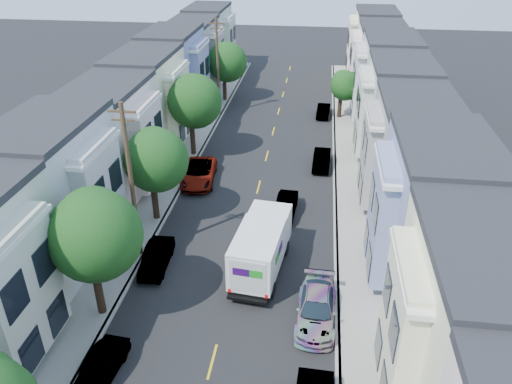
{
  "coord_description": "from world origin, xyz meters",
  "views": [
    {
      "loc": [
        4.32,
        -22.77,
        18.88
      ],
      "look_at": [
        0.42,
        7.23,
        2.2
      ],
      "focal_mm": 35.0,
      "sensor_mm": 36.0,
      "label": 1
    }
  ],
  "objects_px": {
    "tree_e": "(226,62)",
    "parked_left_d": "(199,173)",
    "parked_left_c": "(157,258)",
    "tree_far_r": "(344,86)",
    "parked_right_c": "(322,160)",
    "lead_sedan": "(286,206)",
    "parked_left_b": "(101,368)",
    "parked_right_d": "(323,111)",
    "fedex_truck": "(261,246)",
    "utility_pole_far": "(218,68)",
    "tree_b": "(94,236)",
    "parked_right_b": "(316,309)",
    "utility_pole_near": "(132,184)",
    "tree_d": "(194,102)",
    "tree_c": "(155,160)"
  },
  "relations": [
    {
      "from": "tree_c",
      "to": "tree_far_r",
      "type": "distance_m",
      "value": 25.98
    },
    {
      "from": "utility_pole_near",
      "to": "parked_left_c",
      "type": "xyz_separation_m",
      "value": [
        1.4,
        -1.05,
        -4.49
      ]
    },
    {
      "from": "tree_b",
      "to": "utility_pole_far",
      "type": "bearing_deg",
      "value": 90.0
    },
    {
      "from": "tree_d",
      "to": "parked_right_b",
      "type": "distance_m",
      "value": 23.17
    },
    {
      "from": "tree_d",
      "to": "parked_left_b",
      "type": "xyz_separation_m",
      "value": [
        1.4,
        -24.98,
        -4.43
      ]
    },
    {
      "from": "parked_left_c",
      "to": "parked_right_b",
      "type": "relative_size",
      "value": 0.81
    },
    {
      "from": "tree_c",
      "to": "parked_left_c",
      "type": "height_order",
      "value": "tree_c"
    },
    {
      "from": "tree_c",
      "to": "parked_right_d",
      "type": "height_order",
      "value": "tree_c"
    },
    {
      "from": "tree_far_r",
      "to": "parked_right_c",
      "type": "xyz_separation_m",
      "value": [
        -2.0,
        -12.29,
        -2.86
      ]
    },
    {
      "from": "fedex_truck",
      "to": "lead_sedan",
      "type": "height_order",
      "value": "fedex_truck"
    },
    {
      "from": "tree_far_r",
      "to": "parked_left_b",
      "type": "height_order",
      "value": "tree_far_r"
    },
    {
      "from": "parked_right_c",
      "to": "fedex_truck",
      "type": "bearing_deg",
      "value": -100.73
    },
    {
      "from": "tree_b",
      "to": "utility_pole_far",
      "type": "distance_m",
      "value": 31.45
    },
    {
      "from": "tree_e",
      "to": "parked_left_d",
      "type": "height_order",
      "value": "tree_e"
    },
    {
      "from": "utility_pole_far",
      "to": "parked_left_b",
      "type": "relative_size",
      "value": 2.72
    },
    {
      "from": "utility_pole_near",
      "to": "parked_right_b",
      "type": "relative_size",
      "value": 2.04
    },
    {
      "from": "fedex_truck",
      "to": "parked_right_b",
      "type": "distance_m",
      "value": 5.26
    },
    {
      "from": "tree_e",
      "to": "parked_left_b",
      "type": "bearing_deg",
      "value": -88.02
    },
    {
      "from": "parked_right_b",
      "to": "tree_far_r",
      "type": "bearing_deg",
      "value": 88.42
    },
    {
      "from": "parked_left_d",
      "to": "parked_right_b",
      "type": "bearing_deg",
      "value": -62.25
    },
    {
      "from": "lead_sedan",
      "to": "parked_right_d",
      "type": "height_order",
      "value": "lead_sedan"
    },
    {
      "from": "utility_pole_far",
      "to": "parked_left_b",
      "type": "xyz_separation_m",
      "value": [
        1.4,
        -35.61,
        -4.54
      ]
    },
    {
      "from": "tree_e",
      "to": "lead_sedan",
      "type": "distance_m",
      "value": 26.44
    },
    {
      "from": "tree_c",
      "to": "tree_e",
      "type": "height_order",
      "value": "tree_c"
    },
    {
      "from": "parked_left_b",
      "to": "parked_right_c",
      "type": "bearing_deg",
      "value": 72.57
    },
    {
      "from": "fedex_truck",
      "to": "parked_right_c",
      "type": "relative_size",
      "value": 1.64
    },
    {
      "from": "tree_far_r",
      "to": "parked_left_d",
      "type": "xyz_separation_m",
      "value": [
        -11.8,
        -16.34,
        -2.77
      ]
    },
    {
      "from": "tree_d",
      "to": "tree_c",
      "type": "bearing_deg",
      "value": -90.0
    },
    {
      "from": "tree_c",
      "to": "parked_left_c",
      "type": "xyz_separation_m",
      "value": [
        1.4,
        -5.36,
        -3.98
      ]
    },
    {
      "from": "tree_d",
      "to": "utility_pole_near",
      "type": "height_order",
      "value": "utility_pole_near"
    },
    {
      "from": "tree_e",
      "to": "parked_right_d",
      "type": "height_order",
      "value": "tree_e"
    },
    {
      "from": "parked_left_c",
      "to": "tree_c",
      "type": "bearing_deg",
      "value": 101.83
    },
    {
      "from": "tree_c",
      "to": "lead_sedan",
      "type": "xyz_separation_m",
      "value": [
        8.77,
        1.91,
        -3.99
      ]
    },
    {
      "from": "parked_left_d",
      "to": "parked_right_c",
      "type": "bearing_deg",
      "value": 16.63
    },
    {
      "from": "lead_sedan",
      "to": "utility_pole_far",
      "type": "bearing_deg",
      "value": 116.82
    },
    {
      "from": "fedex_truck",
      "to": "parked_right_d",
      "type": "xyz_separation_m",
      "value": [
        3.42,
        27.56,
        -1.16
      ]
    },
    {
      "from": "parked_left_b",
      "to": "parked_right_d",
      "type": "xyz_separation_m",
      "value": [
        9.8,
        36.59,
        -0.0
      ]
    },
    {
      "from": "tree_b",
      "to": "parked_right_d",
      "type": "relative_size",
      "value": 2.05
    },
    {
      "from": "tree_e",
      "to": "parked_right_b",
      "type": "relative_size",
      "value": 1.39
    },
    {
      "from": "tree_b",
      "to": "tree_d",
      "type": "relative_size",
      "value": 1.01
    },
    {
      "from": "tree_d",
      "to": "tree_far_r",
      "type": "bearing_deg",
      "value": 40.56
    },
    {
      "from": "parked_left_c",
      "to": "tree_far_r",
      "type": "bearing_deg",
      "value": 64.13
    },
    {
      "from": "utility_pole_near",
      "to": "parked_right_b",
      "type": "bearing_deg",
      "value": -21.62
    },
    {
      "from": "tree_d",
      "to": "tree_far_r",
      "type": "relative_size",
      "value": 1.45
    },
    {
      "from": "tree_e",
      "to": "parked_left_b",
      "type": "distance_m",
      "value": 40.69
    },
    {
      "from": "parked_left_d",
      "to": "fedex_truck",
      "type": "bearing_deg",
      "value": -65.49
    },
    {
      "from": "utility_pole_near",
      "to": "tree_c",
      "type": "bearing_deg",
      "value": 90.03
    },
    {
      "from": "parked_left_c",
      "to": "parked_left_d",
      "type": "bearing_deg",
      "value": 87.18
    },
    {
      "from": "parked_left_b",
      "to": "utility_pole_far",
      "type": "bearing_deg",
      "value": 97.05
    },
    {
      "from": "utility_pole_near",
      "to": "utility_pole_far",
      "type": "xyz_separation_m",
      "value": [
        0.0,
        26.0,
        0.0
      ]
    }
  ]
}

